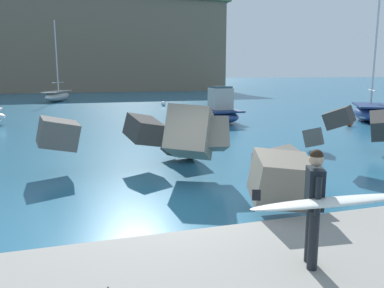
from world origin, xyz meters
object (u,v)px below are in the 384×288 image
(surfer_with_board, at_px, (318,201))
(boat_mid_centre, at_px, (371,112))
(boat_near_right, at_px, (219,111))
(mooring_buoy_middle, at_px, (163,104))
(mooring_buoy_outer, at_px, (220,95))
(boat_near_left, at_px, (57,95))
(mooring_buoy_inner, at_px, (349,122))

(surfer_with_board, height_order, boat_mid_centre, boat_mid_centre)
(boat_near_right, height_order, mooring_buoy_middle, boat_near_right)
(boat_near_right, height_order, mooring_buoy_outer, boat_near_right)
(mooring_buoy_outer, bearing_deg, boat_mid_centre, -88.97)
(surfer_with_board, bearing_deg, mooring_buoy_outer, 70.64)
(boat_near_left, xyz_separation_m, mooring_buoy_outer, (19.34, 1.62, -0.40))
(boat_near_left, relative_size, mooring_buoy_middle, 19.31)
(boat_mid_centre, xyz_separation_m, mooring_buoy_middle, (-10.25, 14.83, -0.37))
(boat_mid_centre, relative_size, mooring_buoy_inner, 17.41)
(boat_near_left, xyz_separation_m, boat_mid_centre, (19.80, -24.10, -0.03))
(boat_mid_centre, xyz_separation_m, mooring_buoy_outer, (-0.46, 25.71, -0.37))
(boat_near_right, height_order, boat_mid_centre, boat_mid_centre)
(mooring_buoy_inner, xyz_separation_m, mooring_buoy_middle, (-7.27, 16.51, 0.00))
(boat_near_right, distance_m, boat_mid_centre, 9.86)
(surfer_with_board, distance_m, mooring_buoy_middle, 31.12)
(surfer_with_board, relative_size, boat_mid_centre, 0.27)
(boat_mid_centre, bearing_deg, boat_near_right, 166.48)
(surfer_with_board, height_order, boat_near_right, boat_near_right)
(mooring_buoy_inner, relative_size, mooring_buoy_outer, 1.00)
(boat_near_left, relative_size, boat_near_right, 2.08)
(boat_near_left, xyz_separation_m, boat_near_right, (10.21, -21.79, 0.06))
(mooring_buoy_inner, distance_m, mooring_buoy_outer, 27.51)
(surfer_with_board, bearing_deg, boat_mid_centre, 46.51)
(mooring_buoy_inner, bearing_deg, boat_near_right, 148.89)
(mooring_buoy_outer, bearing_deg, mooring_buoy_middle, -131.99)
(boat_mid_centre, distance_m, mooring_buoy_inner, 3.44)
(boat_near_left, height_order, mooring_buoy_outer, boat_near_left)
(boat_mid_centre, relative_size, mooring_buoy_middle, 17.41)
(boat_near_left, bearing_deg, surfer_with_board, -83.27)
(surfer_with_board, height_order, mooring_buoy_inner, surfer_with_board)
(surfer_with_board, xyz_separation_m, boat_mid_centre, (15.08, 15.90, -0.68))
(mooring_buoy_middle, xyz_separation_m, mooring_buoy_outer, (9.79, 10.88, 0.00))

